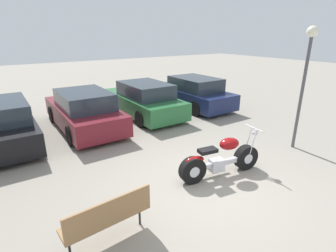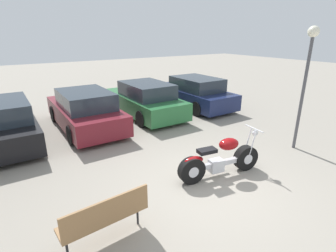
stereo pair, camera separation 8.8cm
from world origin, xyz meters
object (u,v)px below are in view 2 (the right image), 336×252
at_px(park_bench, 106,215).
at_px(parked_car_black, 2,123).
at_px(parked_car_maroon, 85,111).
at_px(parked_car_navy, 194,93).
at_px(motorcycle, 219,160).
at_px(lamp_post, 308,65).
at_px(parked_car_green, 145,100).

bearing_deg(park_bench, parked_car_black, 101.52).
relative_size(parked_car_maroon, parked_car_navy, 1.00).
relative_size(motorcycle, parked_car_navy, 0.50).
bearing_deg(parked_car_maroon, parked_car_black, -179.97).
bearing_deg(motorcycle, parked_car_maroon, 107.76).
xyz_separation_m(parked_car_maroon, park_bench, (-1.39, -5.80, -0.11)).
xyz_separation_m(park_bench, lamp_post, (6.15, 0.59, 1.94)).
bearing_deg(motorcycle, lamp_post, -0.26).
relative_size(motorcycle, parked_car_green, 0.50).
bearing_deg(parked_car_navy, parked_car_black, -178.52).
height_order(parked_car_maroon, parked_car_green, same).
distance_m(park_bench, lamp_post, 6.48).
bearing_deg(parked_car_navy, park_bench, -137.48).
height_order(motorcycle, parked_car_black, parked_car_black).
distance_m(parked_car_black, parked_car_navy, 7.73).
xyz_separation_m(parked_car_navy, lamp_post, (-0.39, -5.41, 1.83)).
height_order(parked_car_black, parked_car_navy, same).
relative_size(parked_car_green, lamp_post, 1.26).
distance_m(motorcycle, parked_car_navy, 6.43).
xyz_separation_m(parked_car_maroon, parked_car_green, (2.58, 0.26, 0.00)).
xyz_separation_m(parked_car_green, parked_car_navy, (2.58, -0.06, 0.00)).
bearing_deg(parked_car_navy, parked_car_green, 178.70).
bearing_deg(parked_car_green, parked_car_navy, -1.30).
distance_m(parked_car_black, parked_car_green, 5.16).
relative_size(parked_car_maroon, parked_car_green, 1.00).
xyz_separation_m(parked_car_maroon, lamp_post, (4.76, -5.22, 1.83)).
distance_m(parked_car_maroon, lamp_post, 7.30).
xyz_separation_m(parked_car_maroon, parked_car_navy, (5.15, 0.20, 0.00)).
height_order(parked_car_black, park_bench, parked_car_black).
bearing_deg(parked_car_navy, motorcycle, -122.84).
xyz_separation_m(motorcycle, parked_car_navy, (3.48, 5.40, 0.23)).
bearing_deg(park_bench, lamp_post, 5.44).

